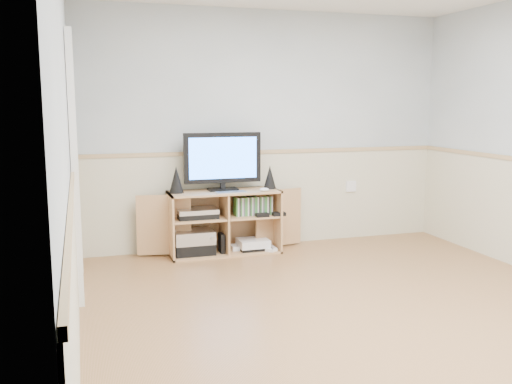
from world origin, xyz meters
TOP-DOWN VIEW (x-y plane):
  - room at (-0.06, 0.12)m, footprint 4.04×4.54m
  - media_cabinet at (-0.54, 2.06)m, footprint 1.76×0.42m
  - monitor at (-0.54, 2.06)m, footprint 0.80×0.18m
  - speaker_left at (-1.02, 2.03)m, footprint 0.14×0.14m
  - speaker_right at (-0.04, 2.03)m, footprint 0.13×0.13m
  - keyboard at (-0.50, 1.87)m, footprint 0.31×0.14m
  - mouse at (-0.15, 1.87)m, footprint 0.10×0.08m
  - av_components at (-0.84, 2.01)m, footprint 0.50×0.30m
  - game_consoles at (-0.25, 2.00)m, footprint 0.45×0.30m
  - game_cases at (-0.24, 1.99)m, footprint 0.39×0.13m
  - wall_outlet at (1.00, 2.23)m, footprint 0.12×0.03m

SIDE VIEW (x-z plane):
  - game_consoles at x=-0.25m, z-range 0.02..0.13m
  - av_components at x=-0.84m, z-range -0.01..0.45m
  - media_cabinet at x=-0.54m, z-range 0.01..0.66m
  - game_cases at x=-0.24m, z-range 0.39..0.58m
  - wall_outlet at x=1.00m, z-range 0.54..0.66m
  - keyboard at x=-0.50m, z-range 0.65..0.66m
  - mouse at x=-0.15m, z-range 0.65..0.69m
  - speaker_right at x=-0.04m, z-range 0.65..0.89m
  - speaker_left at x=-1.02m, z-range 0.65..0.91m
  - monitor at x=-0.54m, z-range 0.67..1.26m
  - room at x=-0.06m, z-range -0.05..2.49m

